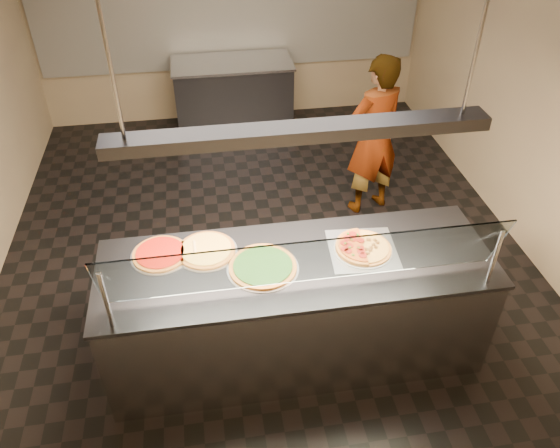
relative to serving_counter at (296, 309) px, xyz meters
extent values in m
cube|color=black|center=(-0.06, 1.29, -0.48)|extent=(5.00, 6.00, 0.02)
cube|color=tan|center=(-0.06, 4.30, 1.03)|extent=(5.00, 0.02, 3.00)
cube|color=tan|center=(-0.06, -1.72, 1.03)|extent=(5.00, 0.02, 3.00)
cube|color=tan|center=(2.45, 1.29, 1.03)|extent=(0.02, 6.00, 3.00)
cube|color=silver|center=(-0.06, 4.27, 0.83)|extent=(4.90, 0.02, 1.20)
cube|color=#B7B7BC|center=(0.00, 0.00, -0.02)|extent=(2.75, 0.90, 0.90)
cube|color=#323237|center=(0.00, 0.00, 0.45)|extent=(2.79, 0.94, 0.03)
cylinder|color=#B7B7BC|center=(-1.23, -0.40, 0.68)|extent=(0.03, 0.03, 0.44)
cylinder|color=#B7B7BC|center=(1.23, -0.40, 0.68)|extent=(0.03, 0.03, 0.44)
cube|color=white|center=(0.00, -0.34, 0.76)|extent=(2.55, 0.18, 0.47)
cube|color=silver|center=(0.49, 0.06, 0.47)|extent=(0.52, 0.52, 0.01)
cylinder|color=silver|center=(0.49, 0.06, 0.47)|extent=(0.42, 0.42, 0.01)
cylinder|color=maroon|center=(0.49, 0.11, 0.52)|extent=(0.06, 0.06, 0.01)
cylinder|color=maroon|center=(0.45, 0.18, 0.52)|extent=(0.06, 0.06, 0.01)
cylinder|color=maroon|center=(0.44, 0.13, 0.52)|extent=(0.06, 0.06, 0.01)
cylinder|color=maroon|center=(0.40, 0.14, 0.52)|extent=(0.06, 0.06, 0.01)
cylinder|color=maroon|center=(0.36, 0.10, 0.52)|extent=(0.06, 0.06, 0.01)
cylinder|color=maroon|center=(0.39, 0.06, 0.52)|extent=(0.06, 0.06, 0.01)
cylinder|color=maroon|center=(0.35, 0.03, 0.52)|extent=(0.06, 0.06, 0.01)
cylinder|color=maroon|center=(0.37, 0.01, 0.52)|extent=(0.06, 0.06, 0.01)
cylinder|color=maroon|center=(0.46, 0.02, 0.52)|extent=(0.06, 0.06, 0.01)
cylinder|color=maroon|center=(0.45, -0.01, 0.52)|extent=(0.06, 0.06, 0.01)
cylinder|color=maroon|center=(0.46, -0.05, 0.52)|extent=(0.06, 0.06, 0.01)
cube|color=#19590F|center=(0.48, 0.16, 0.52)|extent=(0.01, 0.02, 0.01)
cube|color=#19590F|center=(0.41, 0.18, 0.52)|extent=(0.02, 0.02, 0.01)
cube|color=#19590F|center=(0.42, 0.12, 0.52)|extent=(0.02, 0.02, 0.01)
cube|color=#19590F|center=(0.37, 0.09, 0.52)|extent=(0.02, 0.02, 0.01)
cube|color=#19590F|center=(0.39, 0.04, 0.52)|extent=(0.02, 0.02, 0.01)
cube|color=#19590F|center=(0.45, 0.03, 0.52)|extent=(0.02, 0.01, 0.01)
cube|color=#19590F|center=(0.39, -0.04, 0.52)|extent=(0.02, 0.01, 0.01)
sphere|color=#513014|center=(0.50, -0.02, 0.50)|extent=(0.03, 0.03, 0.03)
sphere|color=#513014|center=(0.51, 0.02, 0.50)|extent=(0.03, 0.03, 0.03)
sphere|color=#513014|center=(0.53, 0.01, 0.50)|extent=(0.03, 0.03, 0.03)
sphere|color=#513014|center=(0.53, 0.02, 0.50)|extent=(0.03, 0.03, 0.03)
sphere|color=#513014|center=(0.54, 0.03, 0.50)|extent=(0.03, 0.03, 0.03)
sphere|color=#513014|center=(0.58, 0.03, 0.50)|extent=(0.03, 0.03, 0.03)
sphere|color=#513014|center=(0.57, 0.06, 0.50)|extent=(0.03, 0.03, 0.03)
sphere|color=#513014|center=(0.61, 0.08, 0.50)|extent=(0.03, 0.03, 0.03)
sphere|color=#513014|center=(0.60, 0.11, 0.50)|extent=(0.03, 0.03, 0.03)
sphere|color=#513014|center=(0.56, 0.12, 0.50)|extent=(0.03, 0.03, 0.03)
sphere|color=#513014|center=(0.55, 0.12, 0.50)|extent=(0.03, 0.03, 0.03)
cylinder|color=silver|center=(-0.24, -0.02, 0.47)|extent=(0.50, 0.50, 0.01)
cylinder|color=brown|center=(-0.24, -0.02, 0.48)|extent=(0.47, 0.47, 0.02)
cylinder|color=black|center=(-0.24, -0.02, 0.49)|extent=(0.41, 0.41, 0.01)
cylinder|color=silver|center=(-0.62, 0.22, 0.47)|extent=(0.44, 0.44, 0.01)
cylinder|color=brown|center=(-0.62, 0.22, 0.48)|extent=(0.41, 0.41, 0.02)
cylinder|color=gold|center=(-0.62, 0.22, 0.49)|extent=(0.36, 0.36, 0.01)
cylinder|color=silver|center=(-0.94, 0.23, 0.47)|extent=(0.42, 0.42, 0.01)
cylinder|color=brown|center=(-0.94, 0.23, 0.48)|extent=(0.39, 0.39, 0.02)
cylinder|color=#8D0C06|center=(-0.94, 0.23, 0.49)|extent=(0.34, 0.34, 0.01)
cube|color=#B7B7BC|center=(-0.61, 0.13, 0.49)|extent=(0.13, 0.11, 0.00)
cylinder|color=tan|center=(-0.70, 0.24, 0.49)|extent=(0.03, 0.14, 0.02)
cube|color=#323237|center=(-0.12, 3.84, -0.02)|extent=(1.47, 0.70, 0.90)
cube|color=#B7B7BC|center=(-0.12, 3.84, 0.45)|extent=(1.51, 0.74, 0.03)
imported|color=#3F3B44|center=(1.12, 1.82, 0.38)|extent=(0.72, 0.58, 1.69)
cube|color=#323237|center=(0.00, 0.00, 1.48)|extent=(2.30, 0.18, 0.08)
cylinder|color=#B7B7BC|center=(-1.00, 0.00, 2.03)|extent=(0.02, 0.02, 1.01)
cylinder|color=#B7B7BC|center=(1.00, 0.00, 2.03)|extent=(0.02, 0.02, 1.01)
camera|label=1|loc=(-0.57, -2.81, 3.00)|focal=35.00mm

